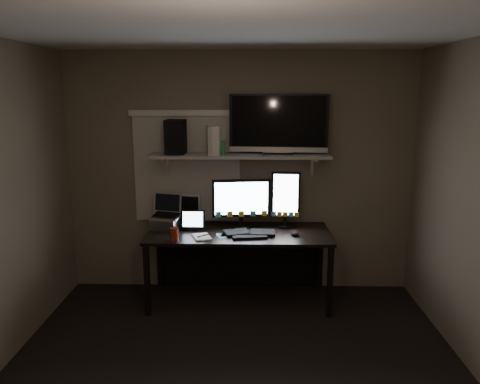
{
  "coord_description": "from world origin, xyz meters",
  "views": [
    {
      "loc": [
        0.1,
        -3.02,
        2.11
      ],
      "look_at": [
        0.01,
        1.25,
        1.17
      ],
      "focal_mm": 35.0,
      "sensor_mm": 36.0,
      "label": 1
    }
  ],
  "objects_px": {
    "speaker": "(176,137)",
    "keyboard": "(250,233)",
    "game_console": "(213,140)",
    "tv": "(279,124)",
    "monitor_portrait": "(286,199)",
    "laptop": "(166,213)",
    "mouse": "(295,233)",
    "monitor_landscape": "(241,203)",
    "cup": "(174,234)",
    "tablet": "(193,220)",
    "desk": "(239,245)"
  },
  "relations": [
    {
      "from": "laptop",
      "to": "tv",
      "type": "distance_m",
      "value": 1.43
    },
    {
      "from": "game_console",
      "to": "speaker",
      "type": "height_order",
      "value": "speaker"
    },
    {
      "from": "monitor_portrait",
      "to": "keyboard",
      "type": "bearing_deg",
      "value": -140.32
    },
    {
      "from": "tablet",
      "to": "laptop",
      "type": "distance_m",
      "value": 0.29
    },
    {
      "from": "mouse",
      "to": "cup",
      "type": "relative_size",
      "value": 0.93
    },
    {
      "from": "monitor_landscape",
      "to": "mouse",
      "type": "bearing_deg",
      "value": -31.83
    },
    {
      "from": "cup",
      "to": "tv",
      "type": "xyz_separation_m",
      "value": [
        0.99,
        0.52,
        0.99
      ]
    },
    {
      "from": "tv",
      "to": "game_console",
      "type": "height_order",
      "value": "tv"
    },
    {
      "from": "keyboard",
      "to": "laptop",
      "type": "height_order",
      "value": "laptop"
    },
    {
      "from": "tablet",
      "to": "cup",
      "type": "xyz_separation_m",
      "value": [
        -0.14,
        -0.32,
        -0.05
      ]
    },
    {
      "from": "keyboard",
      "to": "game_console",
      "type": "relative_size",
      "value": 1.77
    },
    {
      "from": "tv",
      "to": "game_console",
      "type": "bearing_deg",
      "value": -170.17
    },
    {
      "from": "mouse",
      "to": "speaker",
      "type": "height_order",
      "value": "speaker"
    },
    {
      "from": "game_console",
      "to": "speaker",
      "type": "bearing_deg",
      "value": 159.28
    },
    {
      "from": "monitor_portrait",
      "to": "mouse",
      "type": "relative_size",
      "value": 5.3
    },
    {
      "from": "speaker",
      "to": "keyboard",
      "type": "bearing_deg",
      "value": -17.59
    },
    {
      "from": "desk",
      "to": "monitor_portrait",
      "type": "distance_m",
      "value": 0.67
    },
    {
      "from": "mouse",
      "to": "cup",
      "type": "height_order",
      "value": "cup"
    },
    {
      "from": "keyboard",
      "to": "speaker",
      "type": "xyz_separation_m",
      "value": [
        -0.74,
        0.28,
        0.91
      ]
    },
    {
      "from": "desk",
      "to": "mouse",
      "type": "relative_size",
      "value": 16.36
    },
    {
      "from": "mouse",
      "to": "cup",
      "type": "distance_m",
      "value": 1.16
    },
    {
      "from": "monitor_landscape",
      "to": "game_console",
      "type": "bearing_deg",
      "value": 164.87
    },
    {
      "from": "tv",
      "to": "speaker",
      "type": "relative_size",
      "value": 2.88
    },
    {
      "from": "tv",
      "to": "monitor_portrait",
      "type": "bearing_deg",
      "value": -33.48
    },
    {
      "from": "tablet",
      "to": "speaker",
      "type": "xyz_separation_m",
      "value": [
        -0.17,
        0.15,
        0.82
      ]
    },
    {
      "from": "monitor_landscape",
      "to": "mouse",
      "type": "height_order",
      "value": "monitor_landscape"
    },
    {
      "from": "keyboard",
      "to": "laptop",
      "type": "relative_size",
      "value": 1.46
    },
    {
      "from": "laptop",
      "to": "speaker",
      "type": "height_order",
      "value": "speaker"
    },
    {
      "from": "monitor_portrait",
      "to": "cup",
      "type": "xyz_separation_m",
      "value": [
        -1.07,
        -0.46,
        -0.23
      ]
    },
    {
      "from": "laptop",
      "to": "game_console",
      "type": "bearing_deg",
      "value": 27.77
    },
    {
      "from": "tablet",
      "to": "game_console",
      "type": "distance_m",
      "value": 0.82
    },
    {
      "from": "cup",
      "to": "monitor_landscape",
      "type": "bearing_deg",
      "value": 34.31
    },
    {
      "from": "game_console",
      "to": "speaker",
      "type": "xyz_separation_m",
      "value": [
        -0.37,
        0.01,
        0.03
      ]
    },
    {
      "from": "keyboard",
      "to": "laptop",
      "type": "bearing_deg",
      "value": 161.48
    },
    {
      "from": "tablet",
      "to": "cup",
      "type": "relative_size",
      "value": 2.01
    },
    {
      "from": "monitor_portrait",
      "to": "laptop",
      "type": "bearing_deg",
      "value": -171.2
    },
    {
      "from": "game_console",
      "to": "monitor_portrait",
      "type": "bearing_deg",
      "value": -19.62
    },
    {
      "from": "monitor_landscape",
      "to": "speaker",
      "type": "bearing_deg",
      "value": 168.89
    },
    {
      "from": "mouse",
      "to": "tablet",
      "type": "distance_m",
      "value": 1.02
    },
    {
      "from": "cup",
      "to": "game_console",
      "type": "distance_m",
      "value": 1.01
    },
    {
      "from": "desk",
      "to": "mouse",
      "type": "distance_m",
      "value": 0.62
    },
    {
      "from": "desk",
      "to": "tv",
      "type": "height_order",
      "value": "tv"
    },
    {
      "from": "tablet",
      "to": "cup",
      "type": "distance_m",
      "value": 0.36
    },
    {
      "from": "monitor_landscape",
      "to": "tv",
      "type": "relative_size",
      "value": 0.6
    },
    {
      "from": "mouse",
      "to": "tablet",
      "type": "bearing_deg",
      "value": 154.24
    },
    {
      "from": "desk",
      "to": "speaker",
      "type": "relative_size",
      "value": 5.28
    },
    {
      "from": "keyboard",
      "to": "speaker",
      "type": "bearing_deg",
      "value": 151.76
    },
    {
      "from": "monitor_portrait",
      "to": "tablet",
      "type": "height_order",
      "value": "monitor_portrait"
    },
    {
      "from": "cup",
      "to": "desk",
      "type": "bearing_deg",
      "value": 33.64
    },
    {
      "from": "mouse",
      "to": "game_console",
      "type": "height_order",
      "value": "game_console"
    }
  ]
}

